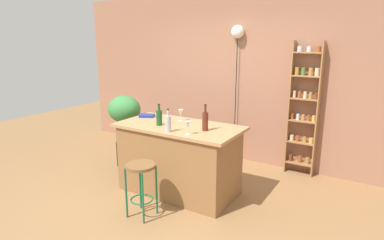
% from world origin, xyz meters
% --- Properties ---
extents(ground, '(12.00, 12.00, 0.00)m').
position_xyz_m(ground, '(0.00, 0.00, 0.00)').
color(ground, olive).
extents(back_wall, '(6.40, 0.10, 2.80)m').
position_xyz_m(back_wall, '(0.00, 1.95, 1.40)').
color(back_wall, '#9E6B51').
rests_on(back_wall, ground).
extents(kitchen_counter, '(1.66, 0.84, 0.95)m').
position_xyz_m(kitchen_counter, '(0.00, 0.30, 0.48)').
color(kitchen_counter, olive).
rests_on(kitchen_counter, ground).
extents(bar_stool, '(0.35, 0.35, 0.65)m').
position_xyz_m(bar_stool, '(-0.02, -0.47, 0.49)').
color(bar_stool, '#196642').
rests_on(bar_stool, ground).
extents(spice_shelf, '(0.43, 0.16, 2.03)m').
position_xyz_m(spice_shelf, '(1.25, 1.80, 1.05)').
color(spice_shelf, '#9E7042').
rests_on(spice_shelf, ground).
extents(plant_stool, '(0.33, 0.33, 0.40)m').
position_xyz_m(plant_stool, '(-1.29, 0.65, 0.20)').
color(plant_stool, '#2D2823').
rests_on(plant_stool, ground).
extents(potted_plant, '(0.55, 0.49, 0.77)m').
position_xyz_m(potted_plant, '(-1.29, 0.65, 0.89)').
color(potted_plant, '#514C47').
rests_on(potted_plant, plant_stool).
extents(bottle_spirits_clear, '(0.08, 0.08, 0.33)m').
position_xyz_m(bottle_spirits_clear, '(0.42, 0.26, 1.07)').
color(bottle_spirits_clear, '#5B2319').
rests_on(bottle_spirits_clear, kitchen_counter).
extents(bottle_olive_oil, '(0.07, 0.07, 0.29)m').
position_xyz_m(bottle_olive_oil, '(0.06, -0.02, 1.06)').
color(bottle_olive_oil, '#B2B2B7').
rests_on(bottle_olive_oil, kitchen_counter).
extents(bottle_wine_red, '(0.08, 0.08, 0.29)m').
position_xyz_m(bottle_wine_red, '(-0.23, 0.17, 1.05)').
color(bottle_wine_red, '#194C23').
rests_on(bottle_wine_red, kitchen_counter).
extents(wine_glass_left, '(0.07, 0.07, 0.16)m').
position_xyz_m(wine_glass_left, '(0.33, -0.00, 1.06)').
color(wine_glass_left, silver).
rests_on(wine_glass_left, kitchen_counter).
extents(wine_glass_center, '(0.07, 0.07, 0.16)m').
position_xyz_m(wine_glass_center, '(-0.10, 0.50, 1.06)').
color(wine_glass_center, silver).
rests_on(wine_glass_center, kitchen_counter).
extents(cookbook, '(0.25, 0.23, 0.03)m').
position_xyz_m(cookbook, '(-0.66, 0.45, 0.96)').
color(cookbook, navy).
rests_on(cookbook, kitchen_counter).
extents(pendant_globe_light, '(0.21, 0.21, 2.27)m').
position_xyz_m(pendant_globe_light, '(0.12, 1.84, 2.13)').
color(pendant_globe_light, black).
rests_on(pendant_globe_light, ground).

